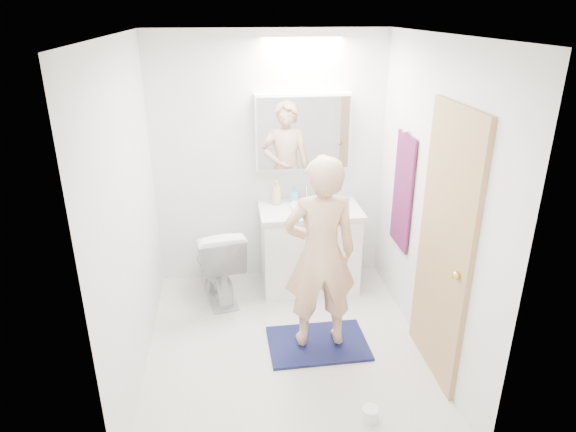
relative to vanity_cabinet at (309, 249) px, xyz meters
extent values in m
plane|color=silver|center=(-0.35, -0.96, -0.39)|extent=(2.50, 2.50, 0.00)
plane|color=white|center=(-0.35, -0.96, 2.01)|extent=(2.50, 2.50, 0.00)
plane|color=white|center=(-0.35, 0.29, 0.81)|extent=(2.50, 0.00, 2.50)
plane|color=white|center=(-0.35, -2.21, 0.81)|extent=(2.50, 0.00, 2.50)
plane|color=white|center=(-1.45, -0.96, 0.81)|extent=(0.00, 2.50, 2.50)
plane|color=white|center=(0.75, -0.96, 0.81)|extent=(0.00, 2.50, 2.50)
cube|color=white|center=(0.00, 0.00, 0.00)|extent=(0.90, 0.55, 0.78)
cube|color=white|center=(0.00, 0.00, 0.41)|extent=(0.95, 0.58, 0.04)
cylinder|color=white|center=(0.00, 0.03, 0.45)|extent=(0.36, 0.36, 0.03)
cylinder|color=silver|center=(0.00, 0.22, 0.51)|extent=(0.02, 0.02, 0.16)
cube|color=white|center=(-0.05, 0.21, 1.11)|extent=(0.88, 0.14, 0.70)
cube|color=silver|center=(-0.05, 0.13, 1.11)|extent=(0.84, 0.01, 0.66)
imported|color=white|center=(-0.88, -0.11, -0.02)|extent=(0.55, 0.80, 0.75)
cube|color=#161E45|center=(-0.08, -0.97, -0.38)|extent=(0.81, 0.57, 0.02)
imported|color=tan|center=(-0.08, -0.97, 0.44)|extent=(0.58, 0.39, 1.56)
cube|color=#A67F53|center=(0.73, -1.31, 0.61)|extent=(0.04, 0.80, 2.00)
sphere|color=gold|center=(0.69, -1.61, 0.56)|extent=(0.06, 0.06, 0.06)
cube|color=black|center=(0.73, -0.41, 0.71)|extent=(0.02, 0.42, 1.00)
cylinder|color=silver|center=(0.72, -0.41, 1.23)|extent=(0.07, 0.02, 0.02)
imported|color=beige|center=(-0.30, 0.15, 0.55)|extent=(0.10, 0.10, 0.23)
imported|color=#61A3D1|center=(-0.12, 0.18, 0.52)|extent=(0.09, 0.10, 0.17)
imported|color=#3D58B7|center=(0.20, 0.16, 0.48)|extent=(0.14, 0.14, 0.10)
cylinder|color=white|center=(0.12, -1.82, -0.34)|extent=(0.11, 0.11, 0.10)
camera|label=1|loc=(-0.75, -4.34, 2.17)|focal=31.56mm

